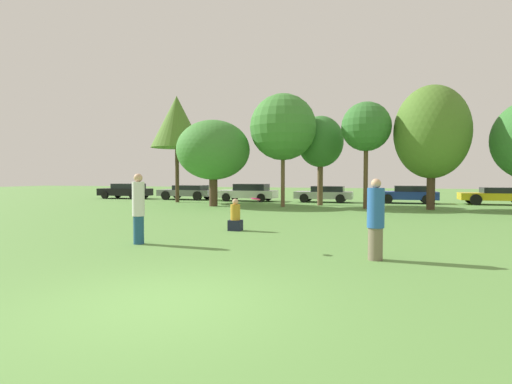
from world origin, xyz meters
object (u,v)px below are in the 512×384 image
at_px(tree_1, 213,150).
at_px(parked_car_yellow, 498,195).
at_px(parked_car_black, 126,191).
at_px(tree_5, 432,132).
at_px(tree_4, 366,127).
at_px(parked_car_grey, 188,192).
at_px(bystander_sitting, 235,218).
at_px(person_thrower, 138,208).
at_px(tree_3, 320,142).
at_px(frisbee, 256,199).
at_px(parked_car_silver, 325,194).
at_px(tree_2, 283,127).
at_px(tree_0, 177,122).
at_px(person_catcher, 376,219).
at_px(parked_car_white, 248,192).
at_px(parked_car_blue, 408,194).

xyz_separation_m(tree_1, parked_car_yellow, (17.50, 6.26, -2.86)).
bearing_deg(parked_car_black, tree_5, 169.25).
distance_m(tree_1, tree_4, 9.27).
height_order(tree_4, parked_car_grey, tree_4).
distance_m(bystander_sitting, parked_car_black, 22.28).
bearing_deg(person_thrower, parked_car_grey, 115.76).
relative_size(person_thrower, tree_5, 0.28).
height_order(tree_3, parked_car_black, tree_3).
bearing_deg(parked_car_grey, frisbee, 121.46).
bearing_deg(parked_car_silver, tree_4, 120.82).
bearing_deg(parked_car_grey, tree_2, 151.00).
relative_size(tree_0, tree_5, 1.10).
relative_size(person_thrower, parked_car_yellow, 0.43).
relative_size(tree_0, tree_2, 1.10).
xyz_separation_m(parked_car_black, parked_car_silver, (16.57, -0.16, -0.04)).
bearing_deg(parked_car_grey, parked_car_black, 2.34).
bearing_deg(tree_4, tree_3, 143.72).
relative_size(tree_0, parked_car_yellow, 1.68).
bearing_deg(person_catcher, parked_car_white, -61.63).
relative_size(tree_2, parked_car_black, 1.56).
relative_size(tree_4, parked_car_white, 1.39).
bearing_deg(parked_car_blue, frisbee, 76.70).
height_order(tree_5, parked_car_silver, tree_5).
height_order(parked_car_silver, parked_car_yellow, parked_car_silver).
height_order(frisbee, tree_4, tree_4).
relative_size(tree_3, tree_4, 0.94).
relative_size(person_catcher, tree_5, 0.26).
distance_m(bystander_sitting, parked_car_blue, 17.89).
distance_m(tree_4, parked_car_yellow, 10.85).
height_order(frisbee, parked_car_yellow, frisbee).
height_order(tree_0, parked_car_silver, tree_0).
bearing_deg(bystander_sitting, person_catcher, -39.02).
relative_size(parked_car_black, parked_car_white, 1.00).
distance_m(tree_5, parked_car_blue, 6.47).
bearing_deg(bystander_sitting, parked_car_silver, 85.45).
xyz_separation_m(person_thrower, parked_car_silver, (2.95, 19.36, -0.37)).
distance_m(frisbee, parked_car_blue, 20.54).
xyz_separation_m(tree_1, parked_car_blue, (11.92, 6.21, -2.84)).
bearing_deg(tree_3, tree_2, -136.49).
relative_size(parked_car_silver, parked_car_yellow, 0.91).
distance_m(person_thrower, parked_car_yellow, 24.41).
height_order(bystander_sitting, parked_car_yellow, parked_car_yellow).
height_order(tree_0, parked_car_blue, tree_0).
relative_size(frisbee, tree_1, 0.04).
bearing_deg(parked_car_blue, person_thrower, 67.97).
height_order(bystander_sitting, parked_car_blue, parked_car_blue).
height_order(frisbee, tree_1, tree_1).
distance_m(person_catcher, parked_car_white, 21.45).
bearing_deg(person_thrower, person_catcher, 0.00).
distance_m(tree_2, parked_car_blue, 10.30).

